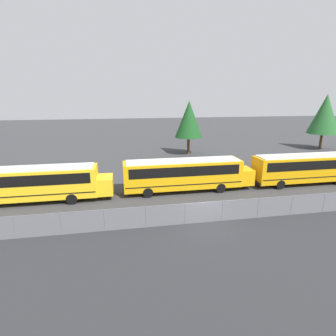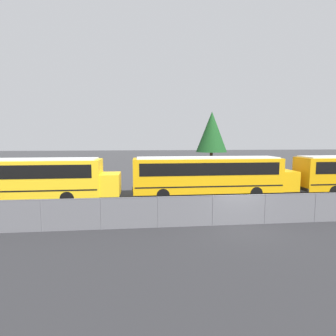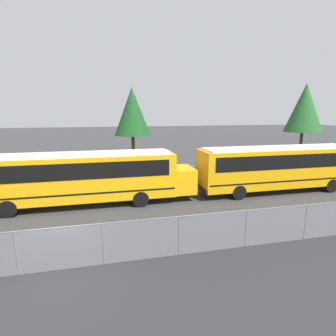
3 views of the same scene
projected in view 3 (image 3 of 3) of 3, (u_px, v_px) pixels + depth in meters
ground_plane at (63, 269)px, 9.89m from camera, size 200.00×200.00×0.00m
fence at (61, 248)px, 9.71m from camera, size 111.80×0.07×1.71m
school_bus_3 at (83, 175)px, 16.31m from camera, size 13.59×2.54×3.33m
school_bus_4 at (282, 165)px, 19.31m from camera, size 13.59×2.54×3.33m
tree_0 at (305, 108)px, 38.64m from camera, size 5.42×5.42×9.94m
tree_2 at (132, 112)px, 33.21m from camera, size 4.59×4.59×8.85m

